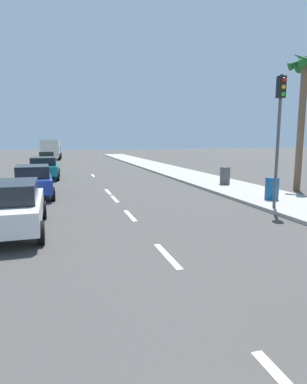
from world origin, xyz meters
The scene contains 16 objects.
ground_plane centered at (0.00, 20.00, 0.00)m, with size 160.00×160.00×0.00m, color #423F3D.
sidewalk_strip centered at (7.07, 22.00, 0.07)m, with size 3.60×80.00×0.14m, color #9E998E.
lane_stripe_2 centered at (0.00, 8.15, 0.00)m, with size 0.16×1.80×0.01m, color white.
lane_stripe_3 centered at (0.00, 12.56, 0.00)m, with size 0.16×1.80×0.01m, color white.
lane_stripe_4 centered at (0.00, 16.17, 0.00)m, with size 0.16×1.80×0.01m, color white.
lane_stripe_5 centered at (0.00, 18.42, 0.00)m, with size 0.16×1.80×0.01m, color white.
lane_stripe_6 centered at (0.00, 26.89, 0.00)m, with size 0.16×1.80×0.01m, color white.
parked_car_white centered at (-3.96, 11.37, 0.84)m, with size 2.13×4.48×1.57m.
parked_car_blue centered at (-3.74, 17.75, 0.84)m, with size 2.08×4.14×1.57m.
parked_car_teal centered at (-3.57, 25.66, 0.84)m, with size 2.13×4.58×1.57m.
parked_car_yellow centered at (-3.79, 36.93, 0.83)m, with size 1.80×3.81×1.57m.
delivery_truck centered at (-3.67, 49.33, 1.50)m, with size 2.86×6.33×2.80m.
palm_tree_mid centered at (10.22, 16.02, 5.61)m, with size 1.67×1.93×7.59m.
traffic_signal centered at (5.67, 11.79, 3.61)m, with size 0.28×0.33×5.20m.
trash_bin_near centered at (6.68, 13.39, 0.63)m, with size 0.60×0.60×0.98m, color #14518C.
trash_bin_far centered at (7.07, 18.50, 0.66)m, with size 0.60×0.60×1.04m, color #47474C.
Camera 1 is at (-2.40, 0.95, 2.80)m, focal length 30.45 mm.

